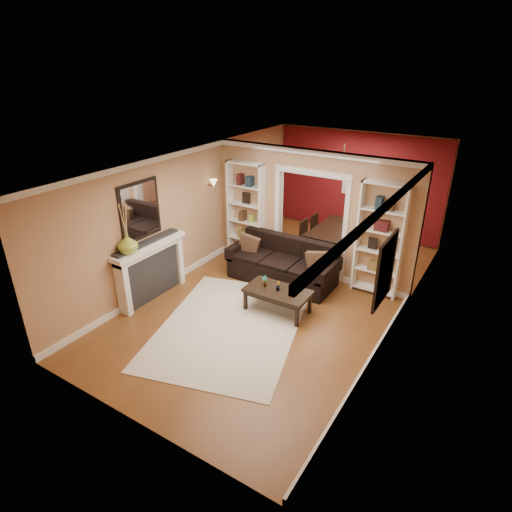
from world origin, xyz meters
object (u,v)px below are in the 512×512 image
Objects in this scene: coffee_table at (277,301)px; bookshelf_right at (380,240)px; bookshelf_left at (246,212)px; sofa at (282,262)px; dining_table at (337,240)px; fireplace at (152,271)px.

coffee_table is 2.32m from bookshelf_right.
coffee_table is 2.63m from bookshelf_left.
coffee_table is 0.52× the size of bookshelf_right.
dining_table is (0.38, 2.07, -0.15)m from sofa.
fireplace reaches higher than sofa.
coffee_table is at bearing -177.52° from dining_table.
bookshelf_right reaches higher than dining_table.
dining_table reaches higher than coffee_table.
bookshelf_right reaches higher than fireplace.
bookshelf_left reaches higher than fireplace.
coffee_table is 3.18m from dining_table.
bookshelf_left reaches higher than sofa.
bookshelf_left is at bearing 155.63° from sofa.
dining_table is at bearing 61.34° from fireplace.
fireplace is 0.99× the size of dining_table.
bookshelf_right is at bearing 17.68° from sofa.
coffee_table is 0.70× the size of dining_table.
dining_table is (-1.44, 1.49, -0.85)m from bookshelf_right.
fireplace is (-0.54, -2.53, -0.57)m from bookshelf_left.
sofa is 1.24m from coffee_table.
sofa is 1.36× the size of fireplace.
sofa is 2.67m from fireplace.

